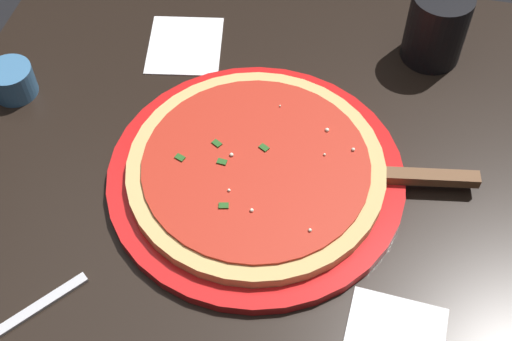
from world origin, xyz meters
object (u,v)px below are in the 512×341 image
object	(u,v)px
pizza_server	(394,177)
cup_tall_drink	(436,27)
cup_small_sauce	(12,81)
fork	(3,329)
napkin_loose_left	(185,45)
serving_plate	(256,176)
pizza	(256,168)

from	to	relation	value
pizza_server	cup_tall_drink	size ratio (longest dim) A/B	2.06
cup_tall_drink	cup_small_sauce	xyz separation A→B (m)	(0.20, -0.57, -0.03)
cup_tall_drink	fork	xyz separation A→B (m)	(0.54, -0.43, -0.05)
cup_tall_drink	pizza_server	bearing A→B (deg)	-6.62
pizza_server	cup_small_sauce	bearing A→B (deg)	-95.25
napkin_loose_left	fork	bearing A→B (deg)	-8.33
pizza_server	fork	bearing A→B (deg)	-54.04
napkin_loose_left	pizza_server	bearing A→B (deg)	59.79
serving_plate	fork	distance (m)	0.35
cup_small_sauce	serving_plate	bearing A→B (deg)	78.02
napkin_loose_left	fork	world-z (taller)	fork
cup_tall_drink	napkin_loose_left	world-z (taller)	cup_tall_drink
pizza	cup_small_sauce	size ratio (longest dim) A/B	5.26
serving_plate	napkin_loose_left	distance (m)	0.27
serving_plate	pizza	world-z (taller)	pizza
pizza	cup_small_sauce	world-z (taller)	cup_small_sauce
fork	cup_small_sauce	bearing A→B (deg)	-158.12
pizza	napkin_loose_left	world-z (taller)	pizza
serving_plate	cup_small_sauce	size ratio (longest dim) A/B	6.11
pizza	napkin_loose_left	xyz separation A→B (m)	(-0.22, -0.16, -0.02)
serving_plate	fork	world-z (taller)	serving_plate
serving_plate	cup_small_sauce	xyz separation A→B (m)	(-0.08, -0.36, 0.01)
napkin_loose_left	fork	distance (m)	0.49
fork	napkin_loose_left	bearing A→B (deg)	171.67
serving_plate	napkin_loose_left	world-z (taller)	serving_plate
serving_plate	cup_tall_drink	distance (m)	0.35
pizza_server	fork	size ratio (longest dim) A/B	1.44
cup_tall_drink	cup_small_sauce	size ratio (longest dim) A/B	1.75
serving_plate	pizza_server	size ratio (longest dim) A/B	1.69
pizza	cup_small_sauce	xyz separation A→B (m)	(-0.08, -0.36, -0.00)
pizza	pizza_server	world-z (taller)	pizza
cup_tall_drink	fork	distance (m)	0.69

